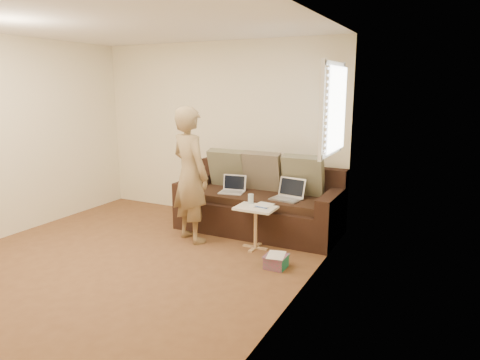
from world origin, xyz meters
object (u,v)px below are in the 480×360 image
(laptop_white, at_px, (232,193))
(person, at_px, (190,175))
(laptop_silver, at_px, (286,200))
(side_table, at_px, (255,228))
(drinking_glass, at_px, (251,199))
(striped_box, at_px, (276,261))
(sofa, at_px, (259,201))

(laptop_white, height_order, person, person)
(laptop_silver, height_order, side_table, laptop_silver)
(side_table, xyz_separation_m, drinking_glass, (-0.12, 0.12, 0.32))
(person, height_order, drinking_glass, person)
(side_table, relative_size, striped_box, 2.22)
(person, bearing_deg, laptop_white, -90.02)
(laptop_white, distance_m, side_table, 0.83)
(sofa, xyz_separation_m, laptop_white, (-0.36, -0.11, 0.10))
(sofa, xyz_separation_m, striped_box, (0.69, -1.06, -0.35))
(laptop_silver, distance_m, person, 1.27)
(laptop_silver, bearing_deg, drinking_glass, -119.42)
(laptop_silver, relative_size, side_table, 0.72)
(laptop_silver, distance_m, striped_box, 1.07)
(sofa, relative_size, drinking_glass, 18.33)
(sofa, relative_size, striped_box, 9.25)
(laptop_white, xyz_separation_m, striped_box, (1.05, -0.94, -0.45))
(striped_box, bearing_deg, laptop_white, 138.00)
(drinking_glass, relative_size, striped_box, 0.50)
(side_table, bearing_deg, drinking_glass, 136.10)
(laptop_silver, xyz_separation_m, laptop_white, (-0.80, 0.00, 0.00))
(side_table, bearing_deg, sofa, 110.85)
(laptop_white, bearing_deg, striped_box, -51.93)
(laptop_silver, xyz_separation_m, drinking_glass, (-0.32, -0.39, 0.07))
(drinking_glass, xyz_separation_m, striped_box, (0.57, -0.55, -0.51))
(sofa, bearing_deg, laptop_silver, -14.90)
(laptop_white, relative_size, person, 0.19)
(laptop_white, bearing_deg, laptop_silver, -10.15)
(person, xyz_separation_m, striped_box, (1.31, -0.33, -0.79))
(sofa, bearing_deg, striped_box, -56.99)
(person, relative_size, drinking_glass, 14.37)
(laptop_white, bearing_deg, person, -123.39)
(laptop_white, xyz_separation_m, person, (-0.27, -0.61, 0.34))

